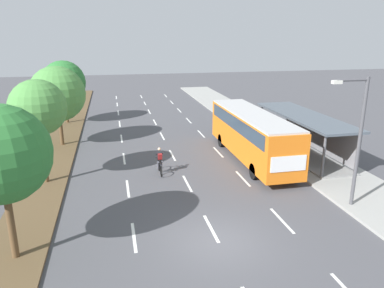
# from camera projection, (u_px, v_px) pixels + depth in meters

# --- Properties ---
(ground_plane) EXTENTS (140.00, 140.00, 0.00)m
(ground_plane) POSITION_uv_depth(u_px,v_px,m) (218.00, 242.00, 15.67)
(ground_plane) COLOR #4C4C51
(median_strip) EXTENTS (2.60, 52.00, 0.12)m
(median_strip) POSITION_uv_depth(u_px,v_px,m) (66.00, 133.00, 32.67)
(median_strip) COLOR brown
(median_strip) RESTS_ON ground
(sidewalk_right) EXTENTS (4.50, 52.00, 0.15)m
(sidewalk_right) POSITION_uv_depth(u_px,v_px,m) (251.00, 123.00, 36.26)
(sidewalk_right) COLOR #9E9E99
(sidewalk_right) RESTS_ON ground
(lane_divider_left) EXTENTS (0.14, 45.78, 0.01)m
(lane_divider_left) POSITION_uv_depth(u_px,v_px,m) (122.00, 138.00, 31.23)
(lane_divider_left) COLOR white
(lane_divider_left) RESTS_ON ground
(lane_divider_center) EXTENTS (0.14, 45.78, 0.01)m
(lane_divider_center) POSITION_uv_depth(u_px,v_px,m) (162.00, 136.00, 31.95)
(lane_divider_center) COLOR white
(lane_divider_center) RESTS_ON ground
(lane_divider_right) EXTENTS (0.14, 45.78, 0.01)m
(lane_divider_right) POSITION_uv_depth(u_px,v_px,m) (201.00, 134.00, 32.66)
(lane_divider_right) COLOR white
(lane_divider_right) RESTS_ON ground
(bus_shelter) EXTENTS (2.90, 10.38, 2.86)m
(bus_shelter) POSITION_uv_depth(u_px,v_px,m) (306.00, 130.00, 26.50)
(bus_shelter) COLOR gray
(bus_shelter) RESTS_ON sidewalk_right
(bus) EXTENTS (2.54, 11.29, 3.37)m
(bus) POSITION_uv_depth(u_px,v_px,m) (252.00, 131.00, 25.39)
(bus) COLOR orange
(bus) RESTS_ON ground
(cyclist) EXTENTS (0.46, 1.82, 1.71)m
(cyclist) POSITION_uv_depth(u_px,v_px,m) (160.00, 162.00, 23.13)
(cyclist) COLOR black
(cyclist) RESTS_ON ground
(median_tree_nearest) EXTENTS (3.68, 3.68, 6.08)m
(median_tree_nearest) POSITION_uv_depth(u_px,v_px,m) (0.00, 155.00, 13.23)
(median_tree_nearest) COLOR brown
(median_tree_nearest) RESTS_ON median_strip
(median_tree_second) EXTENTS (3.18, 3.18, 6.05)m
(median_tree_second) POSITION_uv_depth(u_px,v_px,m) (38.00, 108.00, 20.53)
(median_tree_second) COLOR brown
(median_tree_second) RESTS_ON median_strip
(median_tree_third) EXTENTS (4.24, 4.24, 6.15)m
(median_tree_third) POSITION_uv_depth(u_px,v_px,m) (57.00, 94.00, 28.01)
(median_tree_third) COLOR brown
(median_tree_third) RESTS_ON median_strip
(median_tree_fourth) EXTENTS (4.14, 4.14, 6.04)m
(median_tree_fourth) POSITION_uv_depth(u_px,v_px,m) (64.00, 82.00, 35.31)
(median_tree_fourth) COLOR brown
(median_tree_fourth) RESTS_ON median_strip
(streetlight) EXTENTS (1.91, 0.24, 6.50)m
(streetlight) POSITION_uv_depth(u_px,v_px,m) (357.00, 134.00, 17.71)
(streetlight) COLOR #4C4C51
(streetlight) RESTS_ON sidewalk_right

